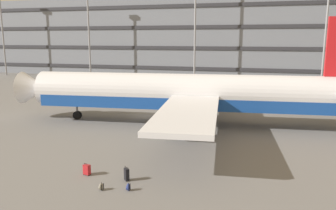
{
  "coord_description": "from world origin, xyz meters",
  "views": [
    {
      "loc": [
        11.78,
        -34.26,
        8.51
      ],
      "look_at": [
        4.44,
        -7.52,
        3.0
      ],
      "focal_mm": 35.96,
      "sensor_mm": 36.0,
      "label": 1
    }
  ],
  "objects_px": {
    "suitcase_black": "(87,169)",
    "backpack_laid_flat": "(128,187)",
    "suitcase_large": "(127,174)",
    "airliner": "(191,94)",
    "backpack_red": "(101,187)"
  },
  "relations": [
    {
      "from": "suitcase_large",
      "to": "airliner",
      "type": "bearing_deg",
      "value": 86.14
    },
    {
      "from": "suitcase_black",
      "to": "backpack_laid_flat",
      "type": "relative_size",
      "value": 1.65
    },
    {
      "from": "airliner",
      "to": "suitcase_large",
      "type": "distance_m",
      "value": 14.85
    },
    {
      "from": "suitcase_large",
      "to": "backpack_laid_flat",
      "type": "relative_size",
      "value": 1.91
    },
    {
      "from": "suitcase_large",
      "to": "backpack_red",
      "type": "bearing_deg",
      "value": -119.63
    },
    {
      "from": "airliner",
      "to": "backpack_laid_flat",
      "type": "relative_size",
      "value": 76.14
    },
    {
      "from": "airliner",
      "to": "backpack_red",
      "type": "height_order",
      "value": "airliner"
    },
    {
      "from": "airliner",
      "to": "backpack_red",
      "type": "relative_size",
      "value": 78.97
    },
    {
      "from": "suitcase_black",
      "to": "airliner",
      "type": "bearing_deg",
      "value": 75.47
    },
    {
      "from": "airliner",
      "to": "backpack_red",
      "type": "distance_m",
      "value": 16.55
    },
    {
      "from": "suitcase_large",
      "to": "suitcase_black",
      "type": "distance_m",
      "value": 2.76
    },
    {
      "from": "airliner",
      "to": "suitcase_black",
      "type": "relative_size",
      "value": 46.23
    },
    {
      "from": "suitcase_black",
      "to": "backpack_laid_flat",
      "type": "distance_m",
      "value": 3.64
    },
    {
      "from": "airliner",
      "to": "backpack_laid_flat",
      "type": "height_order",
      "value": "airliner"
    },
    {
      "from": "suitcase_black",
      "to": "backpack_red",
      "type": "distance_m",
      "value": 2.54
    }
  ]
}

